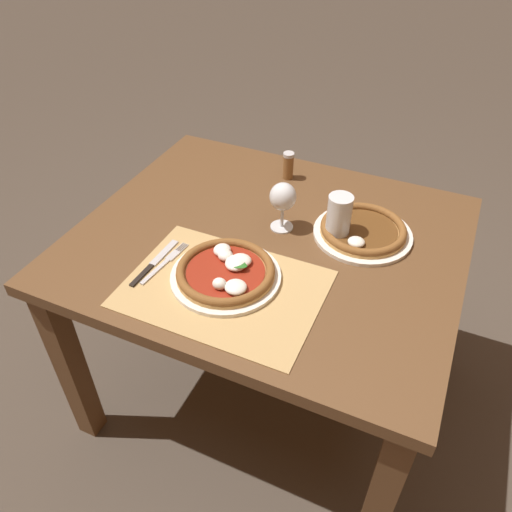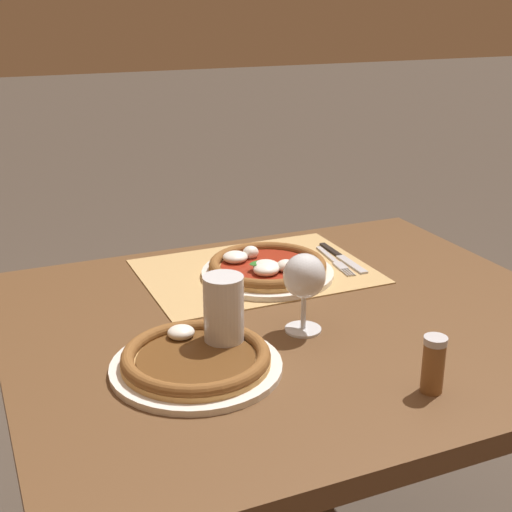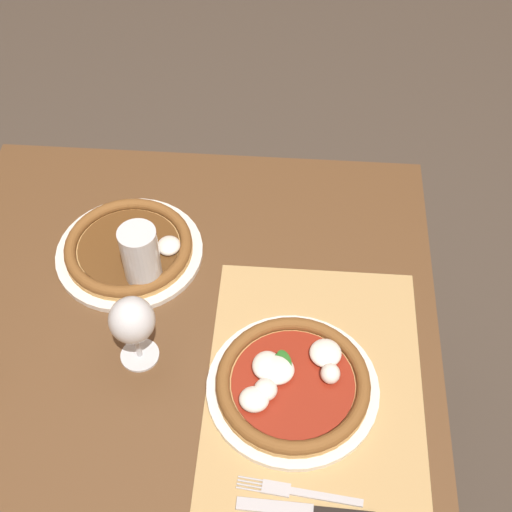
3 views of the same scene
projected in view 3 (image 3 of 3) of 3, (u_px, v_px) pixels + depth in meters
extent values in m
cube|color=brown|center=(174.00, 373.00, 1.29)|extent=(1.13, 0.96, 0.04)
cube|color=brown|center=(373.00, 289.00, 1.87)|extent=(0.07, 0.07, 0.70)
cube|color=brown|center=(58.00, 271.00, 1.91)|extent=(0.07, 0.07, 0.70)
cube|color=tan|center=(314.00, 385.00, 1.25)|extent=(0.52, 0.38, 0.00)
cylinder|color=silver|center=(293.00, 388.00, 1.23)|extent=(0.30, 0.30, 0.01)
cylinder|color=tan|center=(293.00, 385.00, 1.22)|extent=(0.27, 0.27, 0.01)
torus|color=brown|center=(293.00, 382.00, 1.22)|extent=(0.27, 0.27, 0.02)
cylinder|color=maroon|center=(293.00, 383.00, 1.22)|extent=(0.21, 0.21, 0.00)
ellipsoid|color=white|center=(267.00, 366.00, 1.23)|extent=(0.06, 0.05, 0.03)
ellipsoid|color=white|center=(266.00, 389.00, 1.20)|extent=(0.04, 0.04, 0.03)
ellipsoid|color=white|center=(325.00, 353.00, 1.25)|extent=(0.06, 0.06, 0.03)
ellipsoid|color=white|center=(254.00, 399.00, 1.19)|extent=(0.05, 0.05, 0.03)
ellipsoid|color=white|center=(276.00, 370.00, 1.22)|extent=(0.06, 0.06, 0.03)
ellipsoid|color=white|center=(330.00, 374.00, 1.22)|extent=(0.04, 0.03, 0.03)
ellipsoid|color=#286B23|center=(278.00, 360.00, 1.23)|extent=(0.04, 0.05, 0.00)
ellipsoid|color=#286B23|center=(284.00, 360.00, 1.23)|extent=(0.05, 0.04, 0.00)
cylinder|color=silver|center=(130.00, 252.00, 1.44)|extent=(0.30, 0.30, 0.01)
cylinder|color=tan|center=(129.00, 249.00, 1.43)|extent=(0.26, 0.26, 0.01)
torus|color=brown|center=(128.00, 246.00, 1.42)|extent=(0.26, 0.26, 0.02)
cylinder|color=brown|center=(129.00, 247.00, 1.42)|extent=(0.20, 0.20, 0.00)
ellipsoid|color=white|center=(169.00, 246.00, 1.41)|extent=(0.05, 0.05, 0.02)
cylinder|color=silver|center=(140.00, 355.00, 1.28)|extent=(0.07, 0.07, 0.00)
cylinder|color=silver|center=(138.00, 344.00, 1.26)|extent=(0.01, 0.01, 0.06)
ellipsoid|color=silver|center=(132.00, 320.00, 1.20)|extent=(0.08, 0.08, 0.08)
ellipsoid|color=#AD5B14|center=(133.00, 324.00, 1.21)|extent=(0.07, 0.07, 0.05)
cylinder|color=silver|center=(141.00, 258.00, 1.34)|extent=(0.07, 0.07, 0.15)
cylinder|color=black|center=(142.00, 263.00, 1.35)|extent=(0.07, 0.07, 0.12)
cylinder|color=silver|center=(138.00, 240.00, 1.30)|extent=(0.07, 0.07, 0.02)
cube|color=#B7B7BC|center=(326.00, 497.00, 1.11)|extent=(0.02, 0.12, 0.00)
cube|color=#B7B7BC|center=(276.00, 488.00, 1.12)|extent=(0.03, 0.05, 0.00)
cylinder|color=#B7B7BC|center=(251.00, 478.00, 1.13)|extent=(0.01, 0.04, 0.00)
cylinder|color=#B7B7BC|center=(250.00, 482.00, 1.13)|extent=(0.01, 0.04, 0.00)
cylinder|color=#B7B7BC|center=(249.00, 486.00, 1.13)|extent=(0.01, 0.04, 0.00)
cylinder|color=#B7B7BC|center=(248.00, 489.00, 1.12)|extent=(0.01, 0.04, 0.00)
cube|color=#B7B7BC|center=(275.00, 507.00, 1.10)|extent=(0.02, 0.12, 0.00)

